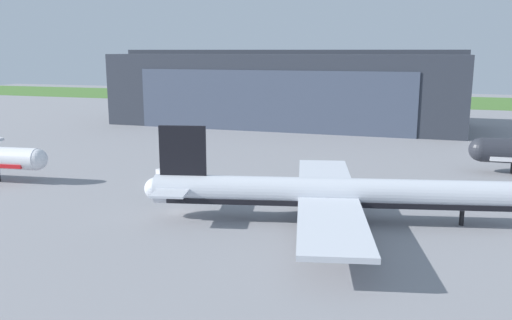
{
  "coord_description": "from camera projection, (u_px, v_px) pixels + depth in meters",
  "views": [
    {
      "loc": [
        29.69,
        -60.84,
        20.86
      ],
      "look_at": [
        4.34,
        19.71,
        3.39
      ],
      "focal_mm": 37.19,
      "sensor_mm": 36.0,
      "label": 1
    }
  ],
  "objects": [
    {
      "name": "maintenance_hangar",
      "position": [
        286.0,
        89.0,
        151.61
      ],
      "size": [
        96.69,
        32.76,
        21.09
      ],
      "color": "#2D333D",
      "rests_on": "ground_plane"
    },
    {
      "name": "airliner_near_right",
      "position": [
        334.0,
        194.0,
        65.18
      ],
      "size": [
        47.26,
        41.56,
        11.81
      ],
      "color": "silver",
      "rests_on": "ground_plane"
    },
    {
      "name": "grass_field_strip",
      "position": [
        352.0,
        99.0,
        230.94
      ],
      "size": [
        440.0,
        56.0,
        0.08
      ],
      "primitive_type": "cube",
      "color": "#487532",
      "rests_on": "ground_plane"
    },
    {
      "name": "ground_plane",
      "position": [
        180.0,
        212.0,
        69.79
      ],
      "size": [
        440.0,
        440.0,
        0.0
      ],
      "primitive_type": "plane",
      "color": "gray"
    },
    {
      "name": "stair_truck",
      "position": [
        167.0,
        176.0,
        84.86
      ],
      "size": [
        3.99,
        3.35,
        2.19
      ],
      "color": "silver",
      "rests_on": "ground_plane"
    }
  ]
}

